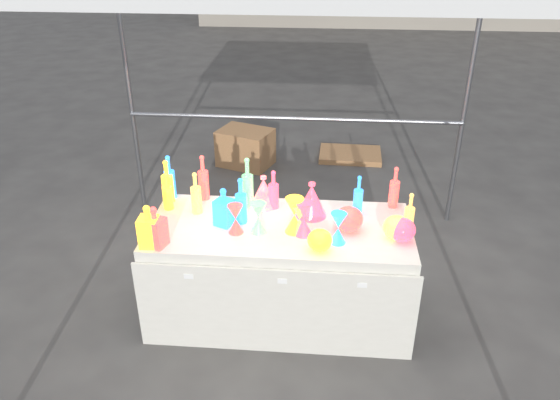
# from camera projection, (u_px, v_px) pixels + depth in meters

# --- Properties ---
(ground) EXTENTS (80.00, 80.00, 0.00)m
(ground) POSITION_uv_depth(u_px,v_px,m) (280.00, 311.00, 4.09)
(ground) COLOR #5B5955
(ground) RESTS_ON ground
(display_table) EXTENTS (1.84, 0.83, 0.75)m
(display_table) POSITION_uv_depth(u_px,v_px,m) (280.00, 271.00, 3.91)
(display_table) COLOR silver
(display_table) RESTS_ON ground
(cardboard_box_closed) EXTENTS (0.70, 0.60, 0.43)m
(cardboard_box_closed) POSITION_uv_depth(u_px,v_px,m) (245.00, 148.00, 6.35)
(cardboard_box_closed) COLOR #B07D4F
(cardboard_box_closed) RESTS_ON ground
(cardboard_box_flat) EXTENTS (0.75, 0.55, 0.06)m
(cardboard_box_flat) POSITION_uv_depth(u_px,v_px,m) (350.00, 155.00, 6.62)
(cardboard_box_flat) COLOR #B07D4F
(cardboard_box_flat) RESTS_ON ground
(bottle_0) EXTENTS (0.10, 0.10, 0.33)m
(bottle_0) POSITION_uv_depth(u_px,v_px,m) (167.00, 181.00, 3.98)
(bottle_0) COLOR red
(bottle_0) RESTS_ON display_table
(bottle_1) EXTENTS (0.09, 0.09, 0.34)m
(bottle_1) POSITION_uv_depth(u_px,v_px,m) (169.00, 177.00, 4.03)
(bottle_1) COLOR #198B36
(bottle_1) RESTS_ON display_table
(bottle_2) EXTENTS (0.09, 0.09, 0.35)m
(bottle_2) POSITION_uv_depth(u_px,v_px,m) (203.00, 177.00, 4.01)
(bottle_2) COLOR orange
(bottle_2) RESTS_ON display_table
(bottle_3) EXTENTS (0.10, 0.10, 0.29)m
(bottle_3) POSITION_uv_depth(u_px,v_px,m) (273.00, 189.00, 3.90)
(bottle_3) COLOR #1E28B3
(bottle_3) RESTS_ON display_table
(bottle_4) EXTENTS (0.10, 0.10, 0.31)m
(bottle_4) POSITION_uv_depth(u_px,v_px,m) (196.00, 193.00, 3.83)
(bottle_4) COLOR #127262
(bottle_4) RESTS_ON display_table
(bottle_5) EXTENTS (0.09, 0.09, 0.38)m
(bottle_5) POSITION_uv_depth(u_px,v_px,m) (248.00, 182.00, 3.91)
(bottle_5) COLOR #A2208B
(bottle_5) RESTS_ON display_table
(bottle_6) EXTENTS (0.09, 0.09, 0.28)m
(bottle_6) POSITION_uv_depth(u_px,v_px,m) (167.00, 191.00, 3.89)
(bottle_6) COLOR red
(bottle_6) RESTS_ON display_table
(bottle_7) EXTENTS (0.10, 0.10, 0.34)m
(bottle_7) POSITION_uv_depth(u_px,v_px,m) (241.00, 201.00, 3.71)
(bottle_7) COLOR #198B36
(bottle_7) RESTS_ON display_table
(decanter_0) EXTENTS (0.12, 0.12, 0.29)m
(decanter_0) POSITION_uv_depth(u_px,v_px,m) (148.00, 226.00, 3.46)
(decanter_0) COLOR red
(decanter_0) RESTS_ON display_table
(decanter_1) EXTENTS (0.15, 0.15, 0.28)m
(decanter_1) POSITION_uv_depth(u_px,v_px,m) (155.00, 226.00, 3.46)
(decanter_1) COLOR orange
(decanter_1) RESTS_ON display_table
(decanter_2) EXTENTS (0.15, 0.15, 0.28)m
(decanter_2) POSITION_uv_depth(u_px,v_px,m) (224.00, 207.00, 3.69)
(decanter_2) COLOR #198B36
(decanter_2) RESTS_ON display_table
(hourglass_0) EXTENTS (0.11, 0.11, 0.20)m
(hourglass_0) POSITION_uv_depth(u_px,v_px,m) (236.00, 219.00, 3.62)
(hourglass_0) COLOR orange
(hourglass_0) RESTS_ON display_table
(hourglass_1) EXTENTS (0.15, 0.15, 0.24)m
(hourglass_1) POSITION_uv_depth(u_px,v_px,m) (304.00, 218.00, 3.59)
(hourglass_1) COLOR #1E28B3
(hourglass_1) RESTS_ON display_table
(hourglass_2) EXTENTS (0.12, 0.12, 0.21)m
(hourglass_2) POSITION_uv_depth(u_px,v_px,m) (300.00, 219.00, 3.61)
(hourglass_2) COLOR #127262
(hourglass_2) RESTS_ON display_table
(hourglass_3) EXTENTS (0.13, 0.13, 0.22)m
(hourglass_3) POSITION_uv_depth(u_px,v_px,m) (258.00, 218.00, 3.62)
(hourglass_3) COLOR #A2208B
(hourglass_3) RESTS_ON display_table
(hourglass_4) EXTENTS (0.15, 0.15, 0.25)m
(hourglass_4) POSITION_uv_depth(u_px,v_px,m) (294.00, 215.00, 3.61)
(hourglass_4) COLOR red
(hourglass_4) RESTS_ON display_table
(hourglass_5) EXTENTS (0.12, 0.12, 0.22)m
(hourglass_5) POSITION_uv_depth(u_px,v_px,m) (338.00, 228.00, 3.50)
(hourglass_5) COLOR #198B36
(hourglass_5) RESTS_ON display_table
(globe_0) EXTENTS (0.18, 0.18, 0.13)m
(globe_0) POSITION_uv_depth(u_px,v_px,m) (320.00, 241.00, 3.45)
(globe_0) COLOR red
(globe_0) RESTS_ON display_table
(globe_1) EXTENTS (0.20, 0.20, 0.14)m
(globe_1) POSITION_uv_depth(u_px,v_px,m) (396.00, 229.00, 3.56)
(globe_1) COLOR #127262
(globe_1) RESTS_ON display_table
(globe_2) EXTENTS (0.25, 0.25, 0.15)m
(globe_2) POSITION_uv_depth(u_px,v_px,m) (349.00, 220.00, 3.65)
(globe_2) COLOR orange
(globe_2) RESTS_ON display_table
(globe_3) EXTENTS (0.21, 0.21, 0.14)m
(globe_3) POSITION_uv_depth(u_px,v_px,m) (402.00, 231.00, 3.54)
(globe_3) COLOR #1E28B3
(globe_3) RESTS_ON display_table
(lampshade_1) EXTENTS (0.23, 0.23, 0.24)m
(lampshade_1) POSITION_uv_depth(u_px,v_px,m) (264.00, 191.00, 3.94)
(lampshade_1) COLOR yellow
(lampshade_1) RESTS_ON display_table
(lampshade_2) EXTENTS (0.27, 0.27, 0.26)m
(lampshade_2) POSITION_uv_depth(u_px,v_px,m) (312.00, 199.00, 3.81)
(lampshade_2) COLOR #1E28B3
(lampshade_2) RESTS_ON display_table
(bottle_8) EXTENTS (0.09, 0.09, 0.30)m
(bottle_8) POSITION_uv_depth(u_px,v_px,m) (358.00, 195.00, 3.81)
(bottle_8) COLOR #198B36
(bottle_8) RESTS_ON display_table
(bottle_9) EXTENTS (0.09, 0.09, 0.32)m
(bottle_9) POSITION_uv_depth(u_px,v_px,m) (395.00, 187.00, 3.91)
(bottle_9) COLOR orange
(bottle_9) RESTS_ON display_table
(bottle_11) EXTENTS (0.07, 0.07, 0.30)m
(bottle_11) POSITION_uv_depth(u_px,v_px,m) (409.00, 213.00, 3.59)
(bottle_11) COLOR #127262
(bottle_11) RESTS_ON display_table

